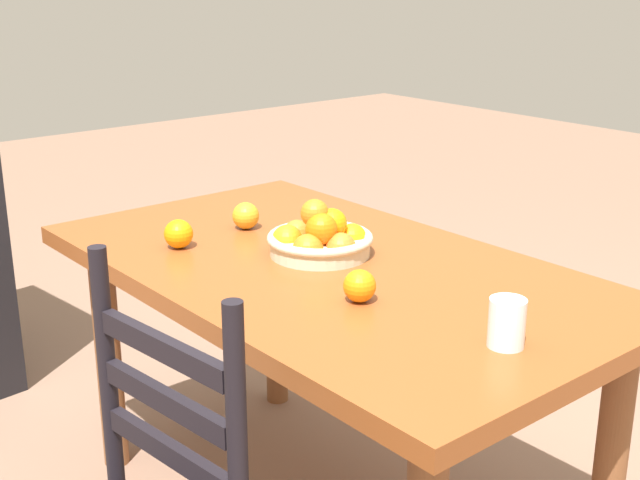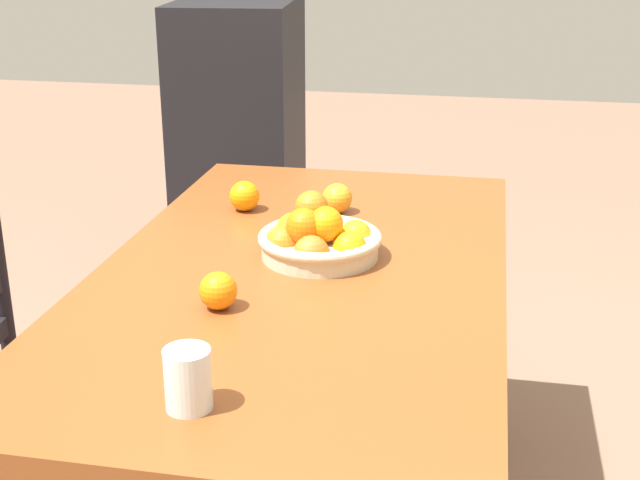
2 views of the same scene
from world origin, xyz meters
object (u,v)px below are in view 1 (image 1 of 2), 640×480
fruit_bowl (320,238)px  orange_loose_2 (360,286)px  dining_table (328,301)px  orange_loose_1 (179,234)px  orange_loose_0 (246,216)px  drinking_glass (507,323)px

fruit_bowl → orange_loose_2: fruit_bowl is taller
dining_table → orange_loose_1: bearing=33.1°
dining_table → orange_loose_0: size_ratio=20.04×
dining_table → drinking_glass: drinking_glass is taller
orange_loose_0 → orange_loose_1: same height
orange_loose_0 → orange_loose_1: (-0.03, 0.24, 0.00)m
dining_table → fruit_bowl: (0.06, -0.02, 0.15)m
orange_loose_1 → drinking_glass: bearing=-169.4°
dining_table → orange_loose_0: orange_loose_0 is taller
drinking_glass → orange_loose_2: bearing=10.2°
drinking_glass → dining_table: bearing=-4.7°
orange_loose_1 → drinking_glass: drinking_glass is taller
fruit_bowl → orange_loose_1: 0.38m
dining_table → drinking_glass: (-0.60, 0.05, 0.15)m
orange_loose_2 → drinking_glass: bearing=-169.8°
orange_loose_0 → orange_loose_2: orange_loose_0 is taller
orange_loose_1 → fruit_bowl: bearing=-138.9°
orange_loose_1 → drinking_glass: 0.97m
fruit_bowl → drinking_glass: size_ratio=2.78×
dining_table → drinking_glass: 0.63m
orange_loose_0 → orange_loose_2: size_ratio=1.03×
drinking_glass → fruit_bowl: bearing=-6.3°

